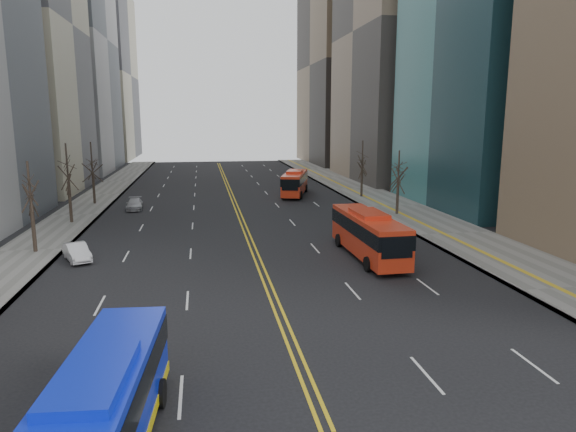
{
  "coord_description": "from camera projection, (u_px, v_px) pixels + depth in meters",
  "views": [
    {
      "loc": [
        -3.7,
        -9.31,
        9.84
      ],
      "look_at": [
        0.52,
        15.69,
        4.98
      ],
      "focal_mm": 32.0,
      "sensor_mm": 36.0,
      "label": 1
    }
  ],
  "objects": [
    {
      "name": "centerline",
      "position": [
        232.0,
        197.0,
        64.73
      ],
      "size": [
        0.55,
        100.0,
        0.01
      ],
      "color": "gold",
      "rests_on": "ground"
    },
    {
      "name": "red_bus_far",
      "position": [
        295.0,
        181.0,
        66.04
      ],
      "size": [
        5.21,
        10.36,
        3.24
      ],
      "color": "red",
      "rests_on": "ground"
    },
    {
      "name": "sidewalk_right",
      "position": [
        393.0,
        206.0,
        57.89
      ],
      "size": [
        7.0,
        130.0,
        0.15
      ],
      "primitive_type": "cube",
      "color": "slate",
      "rests_on": "ground"
    },
    {
      "name": "car_silver",
      "position": [
        135.0,
        204.0,
        55.9
      ],
      "size": [
        1.95,
        4.23,
        1.2
      ],
      "primitive_type": "imported",
      "rotation": [
        0.0,
        0.0,
        0.07
      ],
      "color": "#9D9EA2",
      "rests_on": "ground"
    },
    {
      "name": "sidewalk_left",
      "position": [
        76.0,
        215.0,
        52.34
      ],
      "size": [
        5.0,
        130.0,
        0.15
      ],
      "primitive_type": "cube",
      "color": "slate",
      "rests_on": "ground"
    },
    {
      "name": "office_towers",
      "position": [
        224.0,
        18.0,
        73.33
      ],
      "size": [
        83.0,
        134.0,
        58.0
      ],
      "color": "gray",
      "rests_on": "ground"
    },
    {
      "name": "red_bus_near",
      "position": [
        368.0,
        232.0,
        36.48
      ],
      "size": [
        2.82,
        10.53,
        3.35
      ],
      "color": "red",
      "rests_on": "ground"
    },
    {
      "name": "car_dark_far",
      "position": [
        298.0,
        177.0,
        81.74
      ],
      "size": [
        1.98,
        4.14,
        1.14
      ],
      "primitive_type": "imported",
      "rotation": [
        0.0,
        0.0,
        -0.02
      ],
      "color": "black",
      "rests_on": "ground"
    },
    {
      "name": "blue_bus",
      "position": [
        96.0,
        423.0,
        13.92
      ],
      "size": [
        3.2,
        11.12,
        3.22
      ],
      "color": "#0D24CD",
      "rests_on": "ground"
    },
    {
      "name": "car_white",
      "position": [
        77.0,
        252.0,
        35.86
      ],
      "size": [
        2.71,
        3.93,
        1.23
      ],
      "primitive_type": "imported",
      "rotation": [
        0.0,
        0.0,
        0.42
      ],
      "color": "silver",
      "rests_on": "ground"
    },
    {
      "name": "car_dark_mid",
      "position": [
        364.0,
        229.0,
        42.67
      ],
      "size": [
        1.76,
        4.24,
        1.43
      ],
      "primitive_type": "imported",
      "rotation": [
        0.0,
        0.0,
        0.02
      ],
      "color": "black",
      "rests_on": "ground"
    },
    {
      "name": "street_trees",
      "position": [
        160.0,
        178.0,
        42.84
      ],
      "size": [
        35.2,
        47.2,
        7.6
      ],
      "color": "black",
      "rests_on": "ground"
    }
  ]
}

